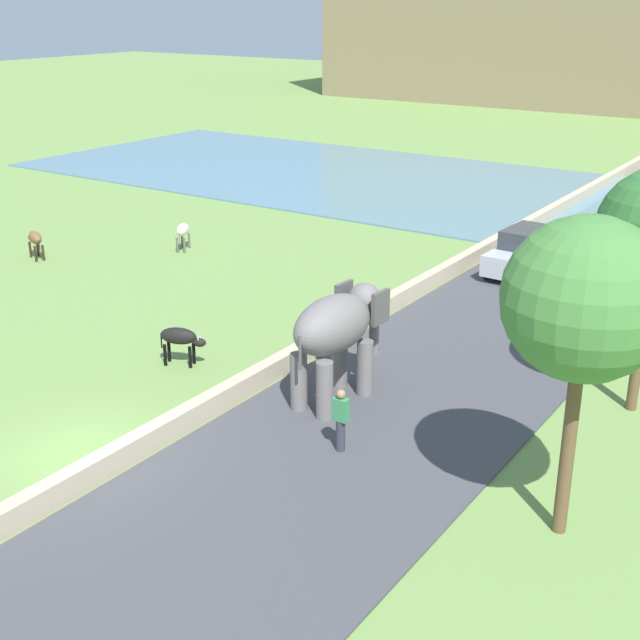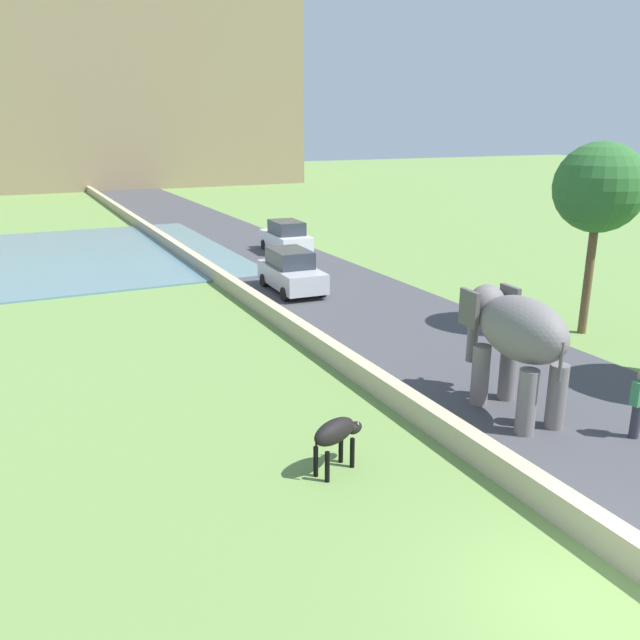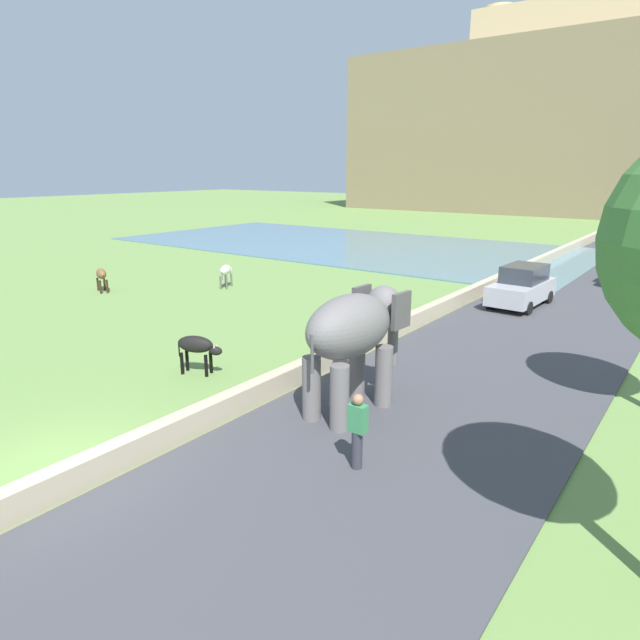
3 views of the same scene
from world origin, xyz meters
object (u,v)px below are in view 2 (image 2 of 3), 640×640
elephant (515,334)px  cow_black (336,433)px  person_beside_elephant (638,404)px  car_white (286,237)px  car_silver (291,271)px

elephant → cow_black: 5.22m
person_beside_elephant → car_white: 23.56m
person_beside_elephant → car_white: size_ratio=0.40×
person_beside_elephant → car_silver: (-1.59, 15.55, 0.03)m
car_white → cow_black: bearing=-110.6°
elephant → car_silver: (-0.01, 13.25, -1.14)m
car_silver → cow_black: car_silver is taller
person_beside_elephant → car_silver: 15.63m
elephant → cow_black: size_ratio=2.49×
elephant → car_white: 21.46m
car_silver → car_white: (3.14, 7.96, 0.00)m
elephant → person_beside_elephant: 3.02m
cow_black → person_beside_elephant: bearing=-14.6°
elephant → person_beside_elephant: bearing=-55.6°
elephant → car_silver: bearing=90.1°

